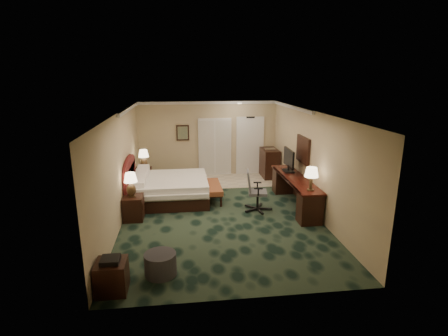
{
  "coord_description": "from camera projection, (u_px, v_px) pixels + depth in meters",
  "views": [
    {
      "loc": [
        -0.96,
        -8.73,
        3.62
      ],
      "look_at": [
        0.2,
        0.6,
        1.09
      ],
      "focal_mm": 28.0,
      "sensor_mm": 36.0,
      "label": 1
    }
  ],
  "objects": [
    {
      "name": "tv",
      "position": [
        289.0,
        160.0,
        10.25
      ],
      "size": [
        0.08,
        0.88,
        0.68
      ],
      "primitive_type": "cube",
      "rotation": [
        0.0,
        0.0,
        -0.01
      ],
      "color": "black",
      "rests_on": "desk"
    },
    {
      "name": "minibar",
      "position": [
        269.0,
        163.0,
        12.61
      ],
      "size": [
        0.54,
        0.98,
        1.03
      ],
      "primitive_type": "cube",
      "color": "black",
      "rests_on": "ground"
    },
    {
      "name": "bed",
      "position": [
        171.0,
        189.0,
        10.29
      ],
      "size": [
        2.16,
        2.0,
        0.68
      ],
      "primitive_type": "cube",
      "color": "white",
      "rests_on": "ground"
    },
    {
      "name": "wall_right",
      "position": [
        312.0,
        162.0,
        9.36
      ],
      "size": [
        0.0,
        7.5,
        2.7
      ],
      "primitive_type": "cube",
      "color": "tan",
      "rests_on": "ground"
    },
    {
      "name": "bed_bench",
      "position": [
        212.0,
        192.0,
        10.37
      ],
      "size": [
        0.5,
        1.39,
        0.47
      ],
      "primitive_type": "cube",
      "rotation": [
        0.0,
        0.0,
        0.01
      ],
      "color": "brown",
      "rests_on": "ground"
    },
    {
      "name": "wall_left",
      "position": [
        120.0,
        168.0,
        8.77
      ],
      "size": [
        0.0,
        7.5,
        2.7
      ],
      "primitive_type": "cube",
      "color": "tan",
      "rests_on": "ground"
    },
    {
      "name": "entry_door",
      "position": [
        250.0,
        146.0,
        12.89
      ],
      "size": [
        1.02,
        0.06,
        2.18
      ],
      "primitive_type": "cube",
      "color": "white",
      "rests_on": "ground"
    },
    {
      "name": "wall_back",
      "position": [
        208.0,
        139.0,
        12.66
      ],
      "size": [
        5.0,
        0.0,
        2.7
      ],
      "primitive_type": "cube",
      "color": "tan",
      "rests_on": "ground"
    },
    {
      "name": "ottoman",
      "position": [
        160.0,
        264.0,
        6.48
      ],
      "size": [
        0.65,
        0.65,
        0.43
      ],
      "primitive_type": "cylinder",
      "rotation": [
        0.0,
        0.0,
        -0.1
      ],
      "color": "#2F2F31",
      "rests_on": "ground"
    },
    {
      "name": "nightstand_near",
      "position": [
        133.0,
        208.0,
        8.94
      ],
      "size": [
        0.5,
        0.57,
        0.62
      ],
      "primitive_type": "cube",
      "color": "black",
      "rests_on": "ground"
    },
    {
      "name": "ceiling",
      "position": [
        219.0,
        112.0,
        8.72
      ],
      "size": [
        5.0,
        7.5,
        0.0
      ],
      "primitive_type": "cube",
      "color": "white",
      "rests_on": "wall_back"
    },
    {
      "name": "desk_chair",
      "position": [
        258.0,
        191.0,
        9.48
      ],
      "size": [
        0.75,
        0.71,
        1.12
      ],
      "primitive_type": null,
      "rotation": [
        0.0,
        0.0,
        -0.17
      ],
      "color": "#484752",
      "rests_on": "ground"
    },
    {
      "name": "wall_art",
      "position": [
        183.0,
        133.0,
        12.45
      ],
      "size": [
        0.45,
        0.06,
        0.55
      ],
      "primitive_type": "cube",
      "color": "#50655A",
      "rests_on": "wall_back"
    },
    {
      "name": "lamp_near",
      "position": [
        131.0,
        185.0,
        8.77
      ],
      "size": [
        0.4,
        0.4,
        0.63
      ],
      "primitive_type": null,
      "rotation": [
        0.0,
        0.0,
        0.24
      ],
      "color": "black",
      "rests_on": "nightstand_near"
    },
    {
      "name": "closet_doors",
      "position": [
        215.0,
        147.0,
        12.73
      ],
      "size": [
        1.2,
        0.06,
        2.1
      ],
      "primitive_type": "cube",
      "color": "silver",
      "rests_on": "ground"
    },
    {
      "name": "crown_molding",
      "position": [
        219.0,
        114.0,
        8.73
      ],
      "size": [
        5.0,
        7.5,
        0.1
      ],
      "primitive_type": null,
      "color": "white",
      "rests_on": "wall_back"
    },
    {
      "name": "lamp_far",
      "position": [
        144.0,
        159.0,
        11.28
      ],
      "size": [
        0.41,
        0.41,
        0.63
      ],
      "primitive_type": null,
      "rotation": [
        0.0,
        0.0,
        0.29
      ],
      "color": "black",
      "rests_on": "nightstand_far"
    },
    {
      "name": "desk",
      "position": [
        295.0,
        192.0,
        9.83
      ],
      "size": [
        0.62,
        2.87,
        0.83
      ],
      "primitive_type": "cube",
      "color": "black",
      "rests_on": "ground"
    },
    {
      "name": "floor",
      "position": [
        219.0,
        213.0,
        9.42
      ],
      "size": [
        5.0,
        7.5,
        0.0
      ],
      "primitive_type": "cube",
      "color": "black",
      "rests_on": "ground"
    },
    {
      "name": "wall_front",
      "position": [
        245.0,
        224.0,
        5.47
      ],
      "size": [
        5.0,
        0.0,
        2.7
      ],
      "primitive_type": "cube",
      "color": "tan",
      "rests_on": "ground"
    },
    {
      "name": "wall_mirror",
      "position": [
        303.0,
        150.0,
        9.88
      ],
      "size": [
        0.05,
        0.95,
        0.75
      ],
      "primitive_type": "cube",
      "color": "white",
      "rests_on": "wall_right"
    },
    {
      "name": "nightstand_far",
      "position": [
        144.0,
        178.0,
        11.43
      ],
      "size": [
        0.52,
        0.6,
        0.65
      ],
      "primitive_type": "cube",
      "color": "black",
      "rests_on": "ground"
    },
    {
      "name": "desk_lamp",
      "position": [
        311.0,
        179.0,
        8.6
      ],
      "size": [
        0.4,
        0.4,
        0.6
      ],
      "primitive_type": null,
      "rotation": [
        0.0,
        0.0,
        -0.19
      ],
      "color": "black",
      "rests_on": "desk"
    },
    {
      "name": "headboard",
      "position": [
        130.0,
        181.0,
        9.9
      ],
      "size": [
        0.12,
        2.0,
        1.4
      ],
      "primitive_type": null,
      "color": "#511017",
      "rests_on": "ground"
    },
    {
      "name": "tile_patch",
      "position": [
        236.0,
        180.0,
        12.3
      ],
      "size": [
        3.2,
        1.7,
        0.01
      ],
      "primitive_type": "cube",
      "color": "beige",
      "rests_on": "ground"
    },
    {
      "name": "side_table",
      "position": [
        112.0,
        277.0,
        5.95
      ],
      "size": [
        0.52,
        0.52,
        0.56
      ],
      "primitive_type": "cube",
      "color": "black",
      "rests_on": "ground"
    }
  ]
}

